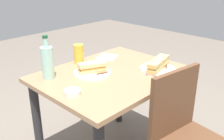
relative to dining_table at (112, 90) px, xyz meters
name	(u,v)px	position (x,y,z in m)	size (l,w,h in m)	color
dining_table	(112,90)	(0.00, 0.00, 0.00)	(0.98, 0.76, 0.73)	#997251
chair_far	(185,135)	(-0.01, 0.58, -0.10)	(0.45, 0.45, 0.87)	brown
plate_near	(158,69)	(-0.25, 0.20, 0.14)	(0.25, 0.25, 0.01)	white
baguette_sandwich_near	(158,64)	(-0.25, 0.20, 0.18)	(0.27, 0.13, 0.07)	tan
knife_near	(166,69)	(-0.28, 0.25, 0.15)	(0.16, 0.09, 0.01)	silver
plate_far	(92,73)	(0.11, -0.08, 0.14)	(0.25, 0.25, 0.01)	silver
baguette_sandwich_far	(92,67)	(0.11, -0.08, 0.18)	(0.20, 0.14, 0.07)	#DBB77A
knife_far	(97,74)	(0.12, -0.02, 0.15)	(0.17, 0.07, 0.01)	silver
water_bottle	(47,62)	(0.35, -0.23, 0.24)	(0.08, 0.08, 0.28)	#99C6B7
beer_glass	(79,54)	(0.03, -0.31, 0.20)	(0.07, 0.07, 0.14)	gold
olive_bowl	(72,92)	(0.39, 0.07, 0.14)	(0.09, 0.09, 0.03)	silver
paper_napkin	(107,57)	(-0.21, -0.26, 0.13)	(0.14, 0.14, 0.00)	white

